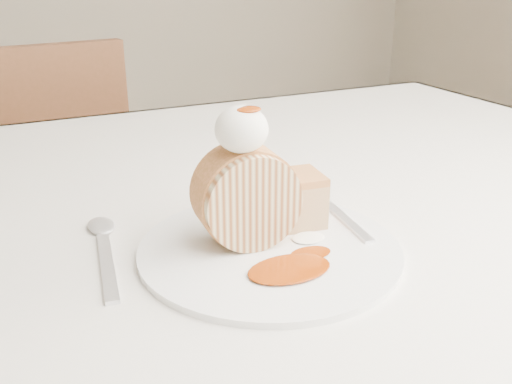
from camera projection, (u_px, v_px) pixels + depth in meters
name	position (u px, v px, depth m)	size (l,w,h in m)	color
table	(215.00, 253.00, 0.75)	(1.40, 0.90, 0.75)	silver
chair_far	(40.00, 193.00, 1.41)	(0.46, 0.46, 0.85)	brown
plate	(270.00, 249.00, 0.56)	(0.26, 0.26, 0.01)	white
roulade_slice	(247.00, 197.00, 0.55)	(0.10, 0.10, 0.05)	beige
cake_chunk	(294.00, 202.00, 0.60)	(0.06, 0.05, 0.05)	#D1834F
whipped_cream	(241.00, 129.00, 0.52)	(0.05, 0.05, 0.04)	white
caramel_drizzle	(248.00, 103.00, 0.51)	(0.02, 0.02, 0.01)	#8F3005
caramel_pool	(289.00, 269.00, 0.51)	(0.08, 0.05, 0.00)	#8F3005
fork	(346.00, 220.00, 0.61)	(0.02, 0.15, 0.00)	silver
spoon	(107.00, 265.00, 0.53)	(0.02, 0.16, 0.00)	silver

